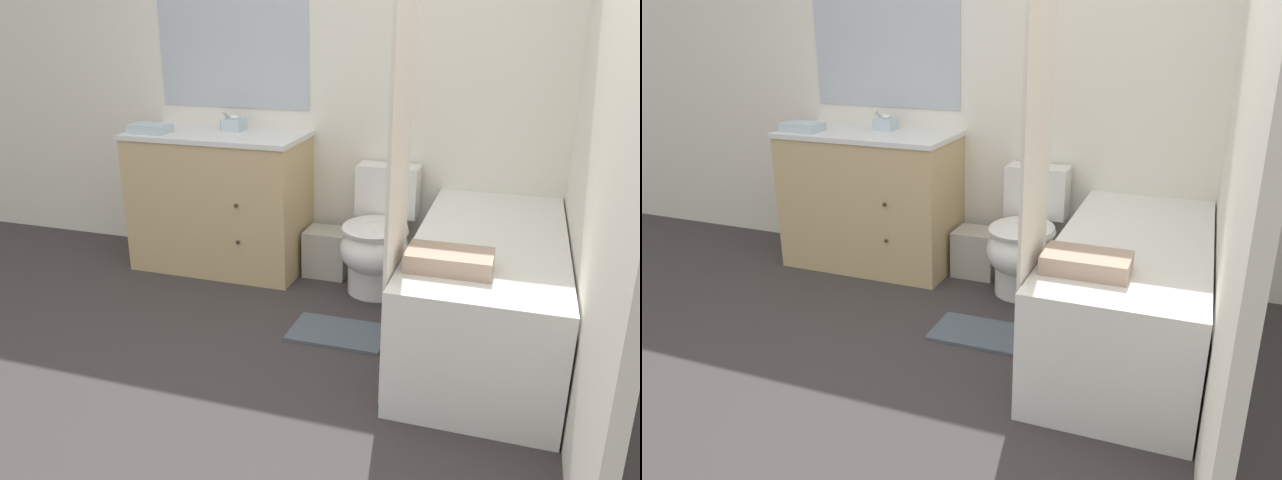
{
  "view_description": "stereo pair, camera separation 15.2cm",
  "coord_description": "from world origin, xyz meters",
  "views": [
    {
      "loc": [
        1.05,
        -1.88,
        1.55
      ],
      "look_at": [
        0.15,
        0.83,
        0.53
      ],
      "focal_mm": 35.0,
      "sensor_mm": 36.0,
      "label": 1
    },
    {
      "loc": [
        1.19,
        -1.83,
        1.55
      ],
      "look_at": [
        0.15,
        0.83,
        0.53
      ],
      "focal_mm": 35.0,
      "sensor_mm": 36.0,
      "label": 2
    }
  ],
  "objects": [
    {
      "name": "wall_right",
      "position": [
        1.33,
        0.92,
        1.25
      ],
      "size": [
        0.05,
        2.84,
        2.5
      ],
      "color": "white",
      "rests_on": "ground_plane"
    },
    {
      "name": "wall_back",
      "position": [
        -0.01,
        1.86,
        1.25
      ],
      "size": [
        8.0,
        0.06,
        2.5
      ],
      "color": "white",
      "rests_on": "ground_plane"
    },
    {
      "name": "toilet",
      "position": [
        0.29,
        1.48,
        0.31
      ],
      "size": [
        0.39,
        0.65,
        0.71
      ],
      "color": "white",
      "rests_on": "ground_plane"
    },
    {
      "name": "shower_curtain",
      "position": [
        0.59,
        0.53,
        0.95
      ],
      "size": [
        0.01,
        0.4,
        1.9
      ],
      "color": "silver",
      "rests_on": "ground_plane"
    },
    {
      "name": "vanity_cabinet",
      "position": [
        -0.76,
        1.57,
        0.45
      ],
      "size": [
        1.1,
        0.58,
        0.88
      ],
      "color": "tan",
      "rests_on": "ground_plane"
    },
    {
      "name": "bath_towel_folded",
      "position": [
        0.81,
        0.56,
        0.6
      ],
      "size": [
        0.35,
        0.22,
        0.08
      ],
      "color": "tan",
      "rests_on": "bathtub"
    },
    {
      "name": "tissue_box",
      "position": [
        -0.69,
        1.67,
        0.91
      ],
      "size": [
        0.11,
        0.13,
        0.1
      ],
      "color": "silver",
      "rests_on": "vanity_cabinet"
    },
    {
      "name": "ground_plane",
      "position": [
        0.0,
        0.0,
        0.0
      ],
      "size": [
        14.0,
        14.0,
        0.0
      ],
      "primitive_type": "plane",
      "color": "#383333"
    },
    {
      "name": "hand_towel_folded",
      "position": [
        -1.15,
        1.43,
        0.9
      ],
      "size": [
        0.24,
        0.17,
        0.05
      ],
      "color": "silver",
      "rests_on": "vanity_cabinet"
    },
    {
      "name": "sink_faucet",
      "position": [
        -0.76,
        1.74,
        0.91
      ],
      "size": [
        0.14,
        0.12,
        0.12
      ],
      "color": "silver",
      "rests_on": "vanity_cabinet"
    },
    {
      "name": "wastebasket",
      "position": [
        -0.06,
        1.63,
        0.15
      ],
      "size": [
        0.27,
        0.23,
        0.29
      ],
      "color": "#B7B2A8",
      "rests_on": "ground_plane"
    },
    {
      "name": "bath_mat",
      "position": [
        0.24,
        0.88,
        0.01
      ],
      "size": [
        0.49,
        0.31,
        0.02
      ],
      "color": "#4C5660",
      "rests_on": "ground_plane"
    },
    {
      "name": "bathtub",
      "position": [
        0.95,
        1.04,
        0.28
      ],
      "size": [
        0.7,
        1.6,
        0.56
      ],
      "color": "white",
      "rests_on": "ground_plane"
    }
  ]
}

